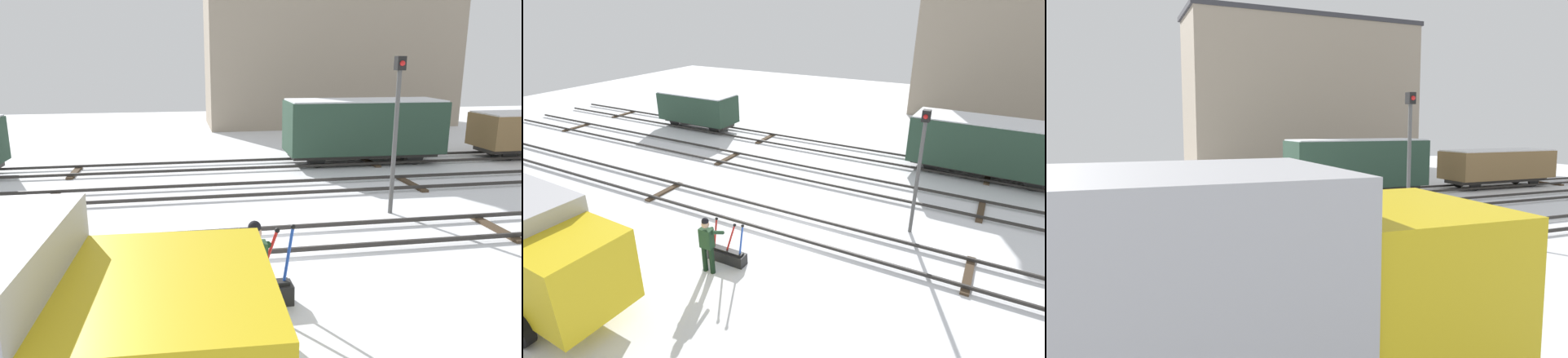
% 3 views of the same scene
% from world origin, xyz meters
% --- Properties ---
extents(ground_plane, '(60.00, 60.00, 0.00)m').
position_xyz_m(ground_plane, '(0.00, 0.00, 0.00)').
color(ground_plane, white).
extents(track_main_line, '(44.00, 1.94, 0.18)m').
position_xyz_m(track_main_line, '(0.00, 0.00, 0.11)').
color(track_main_line, '#2D2B28').
rests_on(track_main_line, ground_plane).
extents(track_siding_near, '(44.00, 1.94, 0.18)m').
position_xyz_m(track_siding_near, '(0.00, 4.47, 0.11)').
color(track_siding_near, '#2D2B28').
rests_on(track_siding_near, ground_plane).
extents(track_siding_far, '(44.00, 1.94, 0.18)m').
position_xyz_m(track_siding_far, '(0.00, 8.20, 0.11)').
color(track_siding_far, '#2D2B28').
rests_on(track_siding_far, ground_plane).
extents(switch_lever_frame, '(1.29, 0.38, 1.44)m').
position_xyz_m(switch_lever_frame, '(-0.67, -2.72, 0.25)').
color(switch_lever_frame, black).
rests_on(switch_lever_frame, ground_plane).
extents(rail_worker, '(0.54, 0.67, 1.79)m').
position_xyz_m(rail_worker, '(-0.83, -3.37, 1.01)').
color(rail_worker, black).
rests_on(rail_worker, ground_plane).
extents(signal_post, '(0.24, 0.32, 4.26)m').
position_xyz_m(signal_post, '(3.83, 1.72, 2.58)').
color(signal_post, '#4C4C4C').
rests_on(signal_post, ground_plane).
extents(apartment_building, '(16.30, 5.57, 10.55)m').
position_xyz_m(apartment_building, '(7.98, 20.66, 5.28)').
color(apartment_building, gray).
rests_on(apartment_building, ground_plane).
extents(freight_car_near_switch, '(6.41, 2.38, 2.62)m').
position_xyz_m(freight_car_near_switch, '(5.53, 8.20, 1.49)').
color(freight_car_near_switch, '#2D2B28').
rests_on(freight_car_near_switch, ground_plane).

